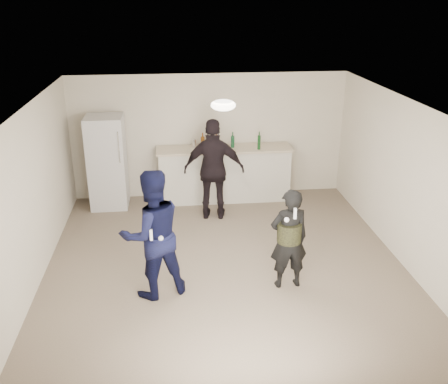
{
  "coord_description": "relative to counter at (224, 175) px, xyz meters",
  "views": [
    {
      "loc": [
        -0.75,
        -6.74,
        3.95
      ],
      "look_at": [
        0.0,
        0.2,
        1.15
      ],
      "focal_mm": 40.0,
      "sensor_mm": 36.0,
      "label": 1
    }
  ],
  "objects": [
    {
      "name": "fridge_handle",
      "position": [
        -2.0,
        -0.44,
        0.78
      ],
      "size": [
        0.02,
        0.02,
        0.6
      ],
      "primitive_type": "cylinder",
      "color": "silver",
      "rests_on": "fridge"
    },
    {
      "name": "fridge",
      "position": [
        -2.28,
        -0.07,
        0.38
      ],
      "size": [
        0.7,
        0.7,
        1.8
      ],
      "primitive_type": "cube",
      "color": "silver",
      "rests_on": "floor"
    },
    {
      "name": "floor",
      "position": [
        -0.27,
        -2.67,
        -0.53
      ],
      "size": [
        6.0,
        6.0,
        0.0
      ],
      "primitive_type": "plane",
      "color": "#6B5B4C",
      "rests_on": "ground"
    },
    {
      "name": "shaker",
      "position": [
        -0.6,
        0.11,
        0.65
      ],
      "size": [
        0.08,
        0.08,
        0.17
      ],
      "primitive_type": "cylinder",
      "color": "silver",
      "rests_on": "counter_top"
    },
    {
      "name": "camo_shorts",
      "position": [
        0.55,
        -3.32,
        0.32
      ],
      "size": [
        0.34,
        0.34,
        0.28
      ],
      "primitive_type": "cylinder",
      "color": "#2E3317",
      "rests_on": "woman"
    },
    {
      "name": "counter_top",
      "position": [
        0.0,
        0.0,
        0.55
      ],
      "size": [
        2.68,
        0.64,
        0.04
      ],
      "primitive_type": "cube",
      "color": "beige",
      "rests_on": "counter"
    },
    {
      "name": "wall_right",
      "position": [
        2.48,
        -2.67,
        0.72
      ],
      "size": [
        0.0,
        6.0,
        6.0
      ],
      "primitive_type": "plane",
      "rotation": [
        1.57,
        0.0,
        -1.57
      ],
      "color": "beige",
      "rests_on": "floor"
    },
    {
      "name": "remote_man",
      "position": [
        -1.34,
        -3.59,
        0.53
      ],
      "size": [
        0.04,
        0.04,
        0.15
      ],
      "primitive_type": "cube",
      "color": "white",
      "rests_on": "man"
    },
    {
      "name": "wall_front",
      "position": [
        -0.27,
        -5.67,
        0.72
      ],
      "size": [
        6.0,
        0.0,
        6.0
      ],
      "primitive_type": "plane",
      "rotation": [
        -1.57,
        0.0,
        0.0
      ],
      "color": "beige",
      "rests_on": "floor"
    },
    {
      "name": "bottle_cluster",
      "position": [
        0.02,
        0.02,
        0.68
      ],
      "size": [
        1.15,
        0.36,
        0.27
      ],
      "color": "#124018",
      "rests_on": "counter_top"
    },
    {
      "name": "man",
      "position": [
        -1.34,
        -3.31,
        0.39
      ],
      "size": [
        1.08,
        0.96,
        1.84
      ],
      "primitive_type": "imported",
      "rotation": [
        0.0,
        0.0,
        3.49
      ],
      "color": "#0F1242",
      "rests_on": "floor"
    },
    {
      "name": "remote_woman",
      "position": [
        0.55,
        -3.57,
        0.72
      ],
      "size": [
        0.04,
        0.04,
        0.15
      ],
      "primitive_type": "cube",
      "color": "white",
      "rests_on": "woman"
    },
    {
      "name": "counter",
      "position": [
        0.0,
        0.0,
        0.0
      ],
      "size": [
        2.6,
        0.56,
        1.05
      ],
      "primitive_type": "cube",
      "color": "beige",
      "rests_on": "floor"
    },
    {
      "name": "wall_back",
      "position": [
        -0.27,
        0.33,
        0.72
      ],
      "size": [
        6.0,
        0.0,
        6.0
      ],
      "primitive_type": "plane",
      "rotation": [
        1.57,
        0.0,
        0.0
      ],
      "color": "beige",
      "rests_on": "floor"
    },
    {
      "name": "nunchuk_man",
      "position": [
        -1.22,
        -3.56,
        0.45
      ],
      "size": [
        0.07,
        0.07,
        0.07
      ],
      "primitive_type": "sphere",
      "color": "silver",
      "rests_on": "man"
    },
    {
      "name": "wall_left",
      "position": [
        -3.02,
        -2.67,
        0.72
      ],
      "size": [
        0.0,
        6.0,
        6.0
      ],
      "primitive_type": "plane",
      "rotation": [
        1.57,
        0.0,
        1.57
      ],
      "color": "beige",
      "rests_on": "floor"
    },
    {
      "name": "woman",
      "position": [
        0.55,
        -3.32,
        0.22
      ],
      "size": [
        0.57,
        0.41,
        1.49
      ],
      "primitive_type": "imported",
      "rotation": [
        0.0,
        0.0,
        3.24
      ],
      "color": "black",
      "rests_on": "floor"
    },
    {
      "name": "ceiling_dome",
      "position": [
        -0.27,
        -2.37,
        1.93
      ],
      "size": [
        0.36,
        0.36,
        0.16
      ],
      "primitive_type": "ellipsoid",
      "color": "white",
      "rests_on": "ceiling"
    },
    {
      "name": "ceiling",
      "position": [
        -0.27,
        -2.67,
        1.98
      ],
      "size": [
        6.0,
        6.0,
        0.0
      ],
      "primitive_type": "plane",
      "rotation": [
        3.14,
        0.0,
        0.0
      ],
      "color": "silver",
      "rests_on": "wall_back"
    },
    {
      "name": "nunchuk_woman",
      "position": [
        0.45,
        -3.54,
        0.62
      ],
      "size": [
        0.07,
        0.07,
        0.07
      ],
      "primitive_type": "sphere",
      "color": "white",
      "rests_on": "woman"
    },
    {
      "name": "spectator",
      "position": [
        -0.28,
        -0.86,
        0.42
      ],
      "size": [
        1.16,
        0.6,
        1.88
      ],
      "primitive_type": "imported",
      "rotation": [
        0.0,
        0.0,
        3.01
      ],
      "color": "black",
      "rests_on": "floor"
    }
  ]
}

